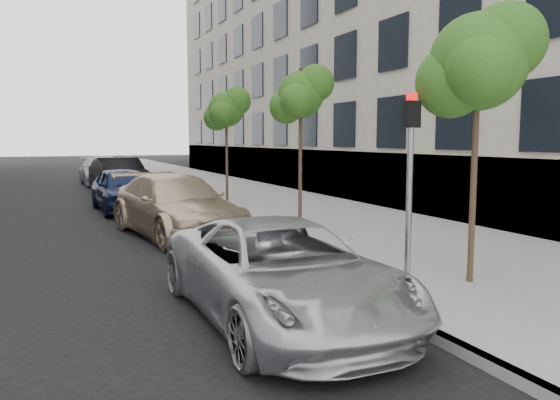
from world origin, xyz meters
TOP-DOWN VIEW (x-y plane):
  - ground at (0.00, 0.00)m, footprint 160.00×160.00m
  - sidewalk at (4.30, 24.00)m, footprint 6.40×72.00m
  - curb at (1.18, 24.00)m, footprint 0.15×72.00m
  - tree_near at (3.23, 1.50)m, footprint 1.83×1.63m
  - tree_mid at (3.23, 8.00)m, footprint 1.61×1.41m
  - tree_far at (3.23, 14.50)m, footprint 1.68×1.48m
  - signal_pole at (2.23, 1.87)m, footprint 0.25×0.19m
  - minivan at (-0.23, 1.35)m, footprint 2.28×4.88m
  - suv at (-0.10, 8.36)m, footprint 2.94×5.58m
  - sedan_blue at (-0.70, 13.83)m, footprint 1.98×4.50m
  - sedan_black at (-0.10, 19.92)m, footprint 2.37×5.15m
  - sedan_rear at (-0.33, 25.61)m, footprint 2.23×5.25m

SIDE VIEW (x-z plane):
  - ground at x=0.00m, z-range 0.00..0.00m
  - sidewalk at x=4.30m, z-range 0.00..0.14m
  - curb at x=1.18m, z-range 0.00..0.14m
  - minivan at x=-0.23m, z-range 0.00..1.35m
  - sedan_blue at x=-0.70m, z-range 0.00..1.51m
  - sedan_rear at x=-0.33m, z-range 0.00..1.51m
  - suv at x=-0.10m, z-range 0.00..1.54m
  - sedan_black at x=-0.10m, z-range 0.00..1.63m
  - signal_pole at x=2.23m, z-range 0.53..3.56m
  - tree_far at x=3.23m, z-range 1.44..5.70m
  - tree_mid at x=3.23m, z-range 1.48..5.76m
  - tree_near at x=3.23m, z-range 1.45..5.87m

